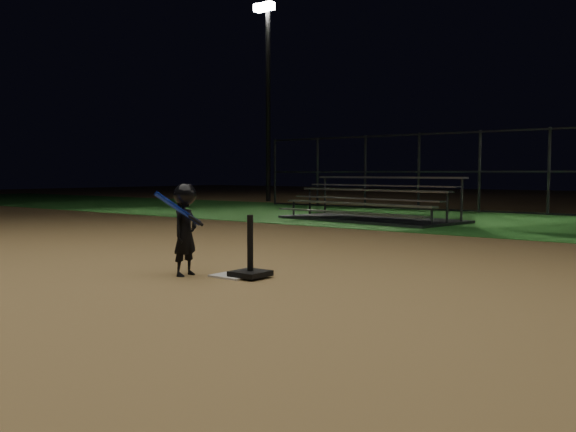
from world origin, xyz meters
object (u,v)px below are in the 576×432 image
Objects in this scene: batting_tee at (250,265)px; bleacher_left at (370,212)px; home_plate at (235,275)px; light_pole_left at (267,85)px; child_batter at (185,227)px.

batting_tee is 0.15× the size of bleacher_left.
home_plate is 19.79m from light_pole_left.
bleacher_left is (-3.02, 8.27, 0.22)m from home_plate.
light_pole_left reaches higher than batting_tee.
batting_tee is 0.65× the size of child_batter.
light_pole_left is (-12.21, 14.92, 4.80)m from batting_tee.
batting_tee is 19.87m from light_pole_left.
light_pole_left is at bearing 151.65° from bleacher_left.
child_batter is (-0.71, -0.34, 0.43)m from batting_tee.
home_plate is 0.25m from batting_tee.
batting_tee is at bearing -60.27° from bleacher_left.
bleacher_left reaches higher than child_batter.
home_plate is 0.05× the size of light_pole_left.
light_pole_left reaches higher than home_plate.
home_plate is 0.64× the size of batting_tee.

